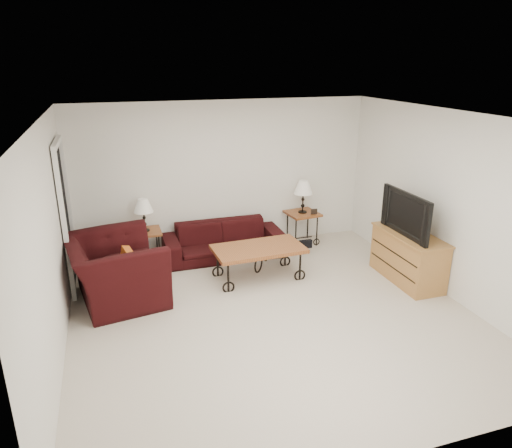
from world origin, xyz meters
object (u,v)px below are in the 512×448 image
Objects in this scene: television at (412,213)px; side_table_right at (302,228)px; lamp_right at (303,197)px; lamp_left at (144,215)px; backpack at (303,239)px; sofa at (224,240)px; side_table_left at (147,246)px; armchair at (116,270)px; coffee_table at (258,263)px; tv_stand at (408,257)px.

side_table_right is at bearing -154.63° from television.
lamp_left is at bearing 180.00° from lamp_right.
side_table_right is 0.41m from backpack.
lamp_left reaches higher than sofa.
armchair reaches higher than side_table_left.
side_table_left is 2.77m from lamp_right.
tv_stand is at bearing -19.32° from coffee_table.
sofa is 1.35m from lamp_left.
sofa is 1.48m from side_table_right.
side_table_left is 4.05m from tv_stand.
side_table_right is 2.06m from tv_stand.
lamp_right is 2.12m from tv_stand.
side_table_left is at bearing -117.32° from television.
side_table_right is at bearing 115.87° from tv_stand.
armchair is (-3.21, -1.17, -0.42)m from lamp_right.
sofa is at bearing -8.29° from lamp_left.
sofa is 3.70× the size of lamp_left.
backpack is at bearing -85.21° from armchair.
lamp_right reaches higher than lamp_left.
armchair reaches higher than tv_stand.
coffee_table is (-1.17, -1.13, -0.61)m from lamp_right.
sofa is 2.98m from television.
television reaches higher than side_table_right.
television is at bearing -74.72° from backpack.
lamp_right is (2.71, 0.00, 0.06)m from lamp_left.
sofa is 1.61× the size of tv_stand.
television is at bearing -35.43° from sofa.
lamp_right reaches higher than coffee_table.
side_table_right is 0.43× the size of coffee_table.
backpack is (-1.04, 1.47, -0.14)m from tv_stand.
coffee_table is at bearing -136.22° from side_table_right.
television reaches higher than lamp_right.
sofa is 0.99m from coffee_table.
television is 1.97m from backpack.
side_table_right reaches higher than backpack.
television is (3.58, -1.85, 0.25)m from lamp_left.
armchair is (-1.74, -0.99, 0.15)m from sofa.
armchair reaches higher than backpack.
lamp_left is at bearing 171.71° from sofa.
television is at bearing -27.32° from side_table_left.
side_table_left is at bearing 152.00° from backpack.
tv_stand is at bearing -35.20° from sofa.
tv_stand is (0.90, -1.85, -0.49)m from lamp_right.
armchair is at bearing -159.92° from lamp_right.
armchair reaches higher than sofa.
television is at bearing -64.63° from side_table_right.
lamp_left is at bearing 180.00° from side_table_right.
backpack is (2.56, -0.38, -0.57)m from lamp_left.
lamp_left is 0.93× the size of lamp_right.
tv_stand is at bearing -64.13° from side_table_right.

